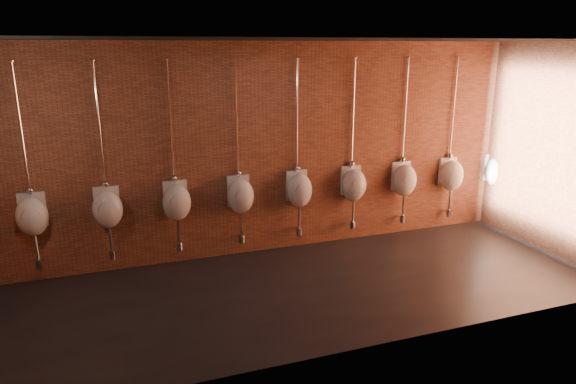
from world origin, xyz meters
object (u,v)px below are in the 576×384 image
Objects in this scene: urinal_3 at (177,201)px; urinal_1 at (32,215)px; urinal_6 at (354,184)px; urinal_9 at (496,171)px; urinal_4 at (240,195)px; urinal_7 at (404,179)px; urinal_5 at (299,190)px; urinal_8 at (452,175)px; urinal_2 at (107,208)px.

urinal_1 is at bearing 180.00° from urinal_3.
urinal_9 is at bearing 0.00° from urinal_6.
urinal_4 is (2.82, 0.00, 0.00)m from urinal_1.
urinal_7 is (5.64, 0.00, 0.00)m from urinal_1.
urinal_1 is 1.00× the size of urinal_5.
urinal_4 is (0.94, 0.00, 0.00)m from urinal_3.
urinal_3 is at bearing 180.00° from urinal_8.
urinal_5 is at bearing 180.00° from urinal_8.
urinal_5 is (0.94, 0.00, 0.00)m from urinal_4.
urinal_1 is at bearing 180.00° from urinal_8.
urinal_4 is 1.00× the size of urinal_6.
urinal_6 is (3.76, 0.00, 0.00)m from urinal_2.
urinal_6 and urinal_9 have the same top height.
urinal_2 is 2.82m from urinal_5.
urinal_3 is 5.64m from urinal_9.
urinal_1 is at bearing 180.00° from urinal_5.
urinal_4 is 0.94m from urinal_5.
urinal_6 and urinal_7 have the same top height.
urinal_1 and urinal_5 have the same top height.
urinal_4 is 1.00× the size of urinal_7.
urinal_9 is (7.51, 0.00, 0.00)m from urinal_1.
urinal_1 and urinal_6 have the same top height.
urinal_3 is 1.00× the size of urinal_6.
urinal_9 is (3.76, 0.00, 0.00)m from urinal_5.
urinal_1 is at bearing 180.00° from urinal_2.
urinal_3 is 3.76m from urinal_7.
urinal_9 is at bearing 0.00° from urinal_5.
urinal_8 is at bearing 180.00° from urinal_9.
urinal_3 is 1.00× the size of urinal_5.
urinal_3 is at bearing 180.00° from urinal_7.
urinal_3 is at bearing 180.00° from urinal_5.
urinal_7 is at bearing 0.00° from urinal_2.
urinal_9 is at bearing 0.00° from urinal_7.
urinal_3 is at bearing 180.00° from urinal_6.
urinal_2 is at bearing 0.00° from urinal_1.
urinal_3 is 1.00× the size of urinal_9.
urinal_6 is at bearing 180.00° from urinal_9.
urinal_5 is 1.00× the size of urinal_7.
urinal_8 is at bearing 0.00° from urinal_4.
urinal_2 is at bearing 180.00° from urinal_9.
urinal_7 is (3.76, 0.00, 0.00)m from urinal_3.
urinal_7 is (1.88, 0.00, 0.00)m from urinal_5.
urinal_3 is (1.88, 0.00, 0.00)m from urinal_1.
urinal_8 is at bearing 0.00° from urinal_6.
urinal_2 is 1.00× the size of urinal_5.
urinal_7 is at bearing 180.00° from urinal_8.
urinal_1 is 7.51m from urinal_9.
urinal_6 is at bearing 180.00° from urinal_7.
urinal_5 is 1.00× the size of urinal_6.
urinal_6 is (0.94, 0.00, 0.00)m from urinal_5.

